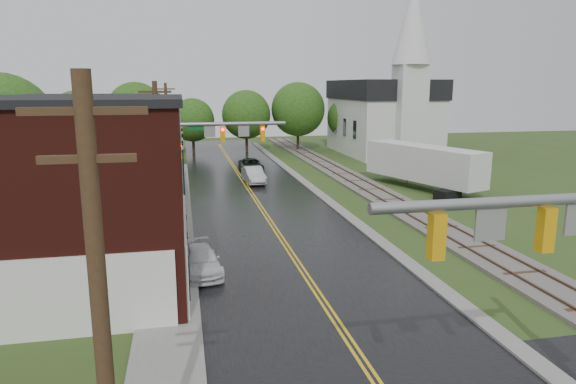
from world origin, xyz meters
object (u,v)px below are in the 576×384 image
object	(u,v)px
brick_building	(13,197)
utility_pole_b	(158,157)
tree_left_b	(3,129)
traffic_signal_far	(212,142)
pickup_white	(201,261)
tree_left_c	(84,134)
traffic_signal_near	(571,249)
utility_pole_a	(103,344)
suv_dark	(251,166)
sedan_silver	(253,175)
utility_pole_c	(167,127)
tree_left_e	(147,125)
church	(386,109)
semi_trailer	(424,164)

from	to	relation	value
brick_building	utility_pole_b	size ratio (longest dim) A/B	1.59
brick_building	tree_left_b	xyz separation A→B (m)	(-5.36, 16.90, 1.57)
tree_left_b	brick_building	bearing A→B (deg)	-72.39
traffic_signal_far	tree_left_b	distance (m)	15.21
pickup_white	tree_left_c	bearing A→B (deg)	104.29
traffic_signal_near	tree_left_b	distance (m)	36.73
brick_building	utility_pole_a	world-z (taller)	utility_pole_a
utility_pole_a	suv_dark	bearing A→B (deg)	79.38
tree_left_c	sedan_silver	bearing A→B (deg)	-8.73
brick_building	tree_left_c	bearing A→B (deg)	93.14
traffic_signal_near	utility_pole_c	world-z (taller)	utility_pole_c
sedan_silver	pickup_white	size ratio (longest dim) A/B	1.08
pickup_white	utility_pole_b	bearing A→B (deg)	101.09
traffic_signal_far	tree_left_e	world-z (taller)	tree_left_e
utility_pole_c	utility_pole_a	bearing A→B (deg)	-90.00
church	sedan_silver	world-z (taller)	church
tree_left_b	utility_pole_c	bearing A→B (deg)	47.61
tree_left_b	sedan_silver	world-z (taller)	tree_left_b
traffic_signal_far	tree_left_c	distance (m)	16.56
traffic_signal_near	suv_dark	world-z (taller)	traffic_signal_near
utility_pole_b	tree_left_e	distance (m)	23.99
utility_pole_c	tree_left_e	bearing A→B (deg)	137.16
traffic_signal_near	tree_left_e	size ratio (longest dim) A/B	0.90
brick_building	semi_trailer	distance (m)	32.07
traffic_signal_near	tree_left_c	distance (m)	41.67
utility_pole_c	semi_trailer	distance (m)	24.69
sedan_silver	utility_pole_c	bearing A→B (deg)	136.94
brick_building	church	xyz separation A→B (m)	(32.48, 38.74, 1.68)
tree_left_b	suv_dark	xyz separation A→B (m)	(19.25, 11.83, -5.04)
traffic_signal_near	pickup_white	distance (m)	16.45
utility_pole_a	tree_left_c	world-z (taller)	utility_pole_a
utility_pole_a	sedan_silver	size ratio (longest dim) A/B	2.00
traffic_signal_far	tree_left_e	xyz separation A→B (m)	(-5.38, 18.90, -0.16)
utility_pole_b	tree_left_c	world-z (taller)	utility_pole_b
tree_left_c	utility_pole_a	bearing A→B (deg)	-79.98
utility_pole_b	pickup_white	world-z (taller)	utility_pole_b
sedan_silver	semi_trailer	bearing A→B (deg)	-25.36
traffic_signal_near	suv_dark	distance (m)	42.00
utility_pole_c	pickup_white	xyz separation A→B (m)	(2.00, -28.47, -4.12)
utility_pole_a	utility_pole_b	world-z (taller)	same
semi_trailer	tree_left_b	bearing A→B (deg)	-179.81
utility_pole_a	suv_dark	distance (m)	44.67
tree_left_b	utility_pole_a	bearing A→B (deg)	-70.90
tree_left_b	traffic_signal_far	bearing A→B (deg)	-18.81
church	pickup_white	bearing A→B (deg)	-122.99
utility_pole_b	church	bearing A→B (deg)	49.82
tree_left_b	utility_pole_b	bearing A→B (deg)	-41.86
tree_left_e	semi_trailer	bearing A→B (deg)	-30.60
suv_dark	tree_left_e	bearing A→B (deg)	168.63
traffic_signal_far	semi_trailer	distance (m)	18.99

